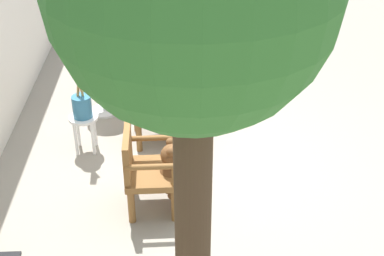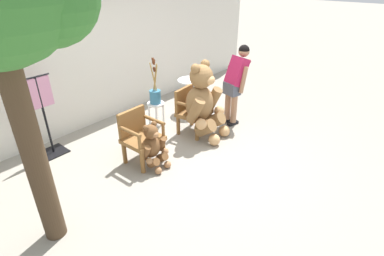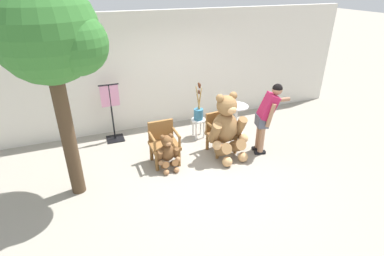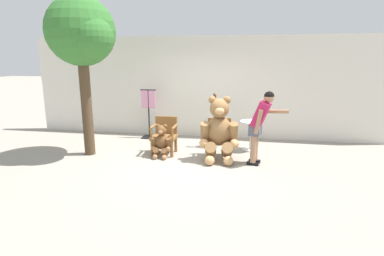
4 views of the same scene
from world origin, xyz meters
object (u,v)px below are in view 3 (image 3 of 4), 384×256
at_px(teddy_bear_small, 168,152).
at_px(brush_bucket, 199,112).
at_px(round_side_table, 236,116).
at_px(teddy_bear_large, 227,127).
at_px(patio_tree, 52,38).
at_px(clothing_display_stand, 112,111).
at_px(person_visitor, 267,113).
at_px(wooden_chair_left, 163,142).
at_px(white_stool, 198,123).
at_px(wooden_chair_right, 220,131).

bearing_deg(teddy_bear_small, brush_bucket, 43.86).
bearing_deg(round_side_table, teddy_bear_large, -128.87).
height_order(teddy_bear_small, patio_tree, patio_tree).
height_order(teddy_bear_small, clothing_display_stand, clothing_display_stand).
distance_m(teddy_bear_large, patio_tree, 3.56).
bearing_deg(patio_tree, brush_bucket, 23.22).
bearing_deg(person_visitor, wooden_chair_left, 169.43).
xyz_separation_m(brush_bucket, round_side_table, (0.92, -0.13, -0.20)).
xyz_separation_m(white_stool, round_side_table, (0.93, -0.13, 0.09)).
xyz_separation_m(person_visitor, clothing_display_stand, (-2.96, 1.74, -0.20)).
distance_m(patio_tree, clothing_display_stand, 2.76).
bearing_deg(teddy_bear_small, teddy_bear_large, 1.14).
bearing_deg(patio_tree, round_side_table, 15.89).
distance_m(wooden_chair_left, wooden_chair_right, 1.28).
xyz_separation_m(teddy_bear_small, white_stool, (1.07, 1.03, -0.02)).
distance_m(wooden_chair_left, brush_bucket, 1.32).
relative_size(teddy_bear_small, round_side_table, 1.05).
bearing_deg(wooden_chair_left, white_stool, 34.90).
height_order(person_visitor, patio_tree, patio_tree).
xyz_separation_m(person_visitor, brush_bucket, (-1.07, 1.15, -0.27)).
bearing_deg(wooden_chair_right, clothing_display_stand, 147.40).
bearing_deg(wooden_chair_left, brush_bucket, 34.86).
bearing_deg(clothing_display_stand, teddy_bear_small, -63.14).
xyz_separation_m(teddy_bear_small, brush_bucket, (1.07, 1.03, 0.28)).
height_order(wooden_chair_right, teddy_bear_small, wooden_chair_right).
xyz_separation_m(teddy_bear_large, brush_bucket, (-0.22, 1.00, -0.04)).
bearing_deg(round_side_table, wooden_chair_right, -139.36).
bearing_deg(white_stool, teddy_bear_small, -136.10).
distance_m(round_side_table, clothing_display_stand, 2.92).
relative_size(person_visitor, white_stool, 3.37).
relative_size(wooden_chair_left, clothing_display_stand, 0.63).
bearing_deg(teddy_bear_large, white_stool, 102.39).
height_order(person_visitor, white_stool, person_visitor).
relative_size(person_visitor, round_side_table, 2.15).
relative_size(person_visitor, clothing_display_stand, 1.14).
bearing_deg(wooden_chair_left, person_visitor, -10.57).
relative_size(wooden_chair_right, brush_bucket, 0.96).
bearing_deg(patio_tree, clothing_display_stand, 64.90).
bearing_deg(clothing_display_stand, patio_tree, -115.10).
bearing_deg(clothing_display_stand, person_visitor, -30.44).
xyz_separation_m(patio_tree, clothing_display_stand, (0.82, 1.76, -1.96)).
bearing_deg(person_visitor, teddy_bear_large, 170.45).
xyz_separation_m(teddy_bear_large, clothing_display_stand, (-2.11, 1.60, 0.03)).
distance_m(teddy_bear_small, white_stool, 1.49).
xyz_separation_m(teddy_bear_small, round_side_table, (2.00, 0.90, 0.08)).
relative_size(white_stool, clothing_display_stand, 0.34).
distance_m(teddy_bear_small, clothing_display_stand, 1.85).
height_order(brush_bucket, round_side_table, brush_bucket).
bearing_deg(wooden_chair_left, clothing_display_stand, 121.47).
xyz_separation_m(white_stool, patio_tree, (-2.72, -1.17, 2.33)).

